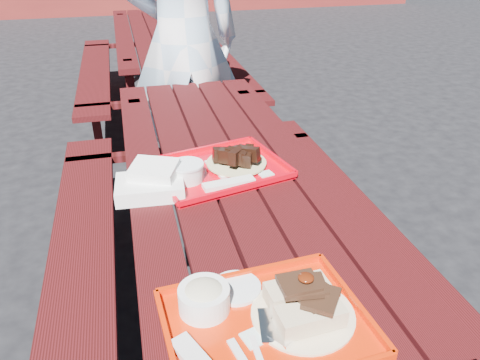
{
  "coord_description": "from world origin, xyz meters",
  "views": [
    {
      "loc": [
        -0.34,
        -1.48,
        1.57
      ],
      "look_at": [
        0.0,
        -0.15,
        0.82
      ],
      "focal_mm": 35.0,
      "sensor_mm": 36.0,
      "label": 1
    }
  ],
  "objects_px": {
    "near_tray": "(263,310)",
    "person": "(183,40)",
    "picnic_table_far": "(160,52)",
    "far_tray": "(218,168)",
    "picnic_table_near": "(231,220)"
  },
  "relations": [
    {
      "from": "picnic_table_near",
      "to": "picnic_table_far",
      "type": "bearing_deg",
      "value": 90.0
    },
    {
      "from": "near_tray",
      "to": "far_tray",
      "type": "bearing_deg",
      "value": 86.12
    },
    {
      "from": "near_tray",
      "to": "person",
      "type": "distance_m",
      "value": 2.1
    },
    {
      "from": "picnic_table_near",
      "to": "near_tray",
      "type": "distance_m",
      "value": 0.75
    },
    {
      "from": "picnic_table_near",
      "to": "person",
      "type": "relative_size",
      "value": 1.25
    },
    {
      "from": "far_tray",
      "to": "person",
      "type": "height_order",
      "value": "person"
    },
    {
      "from": "near_tray",
      "to": "person",
      "type": "xyz_separation_m",
      "value": [
        0.12,
        2.09,
        0.18
      ]
    },
    {
      "from": "picnic_table_far",
      "to": "person",
      "type": "xyz_separation_m",
      "value": [
        0.03,
        -1.43,
        0.4
      ]
    },
    {
      "from": "person",
      "to": "far_tray",
      "type": "bearing_deg",
      "value": 86.23
    },
    {
      "from": "near_tray",
      "to": "picnic_table_far",
      "type": "bearing_deg",
      "value": 88.58
    },
    {
      "from": "near_tray",
      "to": "far_tray",
      "type": "height_order",
      "value": "near_tray"
    },
    {
      "from": "picnic_table_far",
      "to": "far_tray",
      "type": "bearing_deg",
      "value": -90.75
    },
    {
      "from": "far_tray",
      "to": "person",
      "type": "xyz_separation_m",
      "value": [
        0.07,
        1.33,
        0.19
      ]
    },
    {
      "from": "picnic_table_near",
      "to": "picnic_table_far",
      "type": "height_order",
      "value": "same"
    },
    {
      "from": "picnic_table_near",
      "to": "picnic_table_far",
      "type": "xyz_separation_m",
      "value": [
        0.0,
        2.8,
        0.0
      ]
    }
  ]
}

